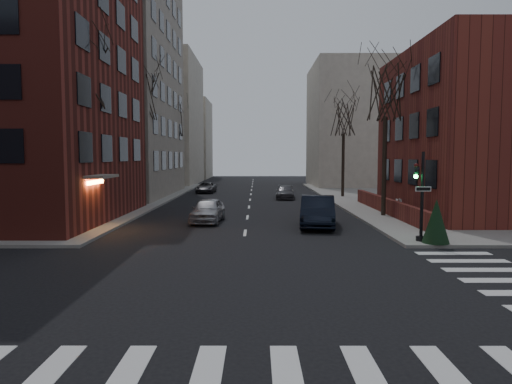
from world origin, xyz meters
TOP-DOWN VIEW (x-y plane):
  - ground at (0.00, 0.00)m, footprint 160.00×160.00m
  - building_left_tan at (-17.00, 34.00)m, footprint 18.00×18.00m
  - building_right_brick at (16.50, 19.00)m, footprint 12.00×14.00m
  - low_wall_right at (9.30, 19.00)m, footprint 0.35×16.00m
  - building_distant_la at (-15.00, 55.00)m, footprint 14.00×16.00m
  - building_distant_ra at (15.00, 50.00)m, footprint 14.00×14.00m
  - building_distant_lb at (-13.00, 72.00)m, footprint 10.00×12.00m
  - traffic_signal at (7.94, 8.99)m, footprint 0.76×0.44m
  - tree_left_a at (-8.80, 14.00)m, footprint 4.18×4.18m
  - tree_left_b at (-8.80, 26.00)m, footprint 4.40×4.40m
  - tree_left_c at (-8.80, 40.00)m, footprint 3.96×3.96m
  - tree_right_a at (8.80, 18.00)m, footprint 3.96×3.96m
  - tree_right_b at (8.80, 32.00)m, footprint 3.74×3.74m
  - streetlamp_near at (-8.20, 22.00)m, footprint 0.36×0.36m
  - streetlamp_far at (-8.20, 42.00)m, footprint 0.36×0.36m
  - parked_sedan at (4.03, 14.14)m, footprint 2.49×5.43m
  - car_lane_silver at (-2.34, 15.87)m, footprint 1.99×4.34m
  - car_lane_gray at (3.28, 31.10)m, footprint 2.01×4.31m
  - car_lane_far at (-4.90, 38.04)m, footprint 2.02×4.17m
  - sandwich_board at (9.94, 18.54)m, footprint 0.51×0.67m
  - evergreen_shrub at (8.47, 8.50)m, footprint 1.54×1.54m

SIDE VIEW (x-z plane):
  - ground at x=0.00m, z-range 0.00..0.00m
  - car_lane_far at x=-4.90m, z-range 0.00..1.14m
  - car_lane_gray at x=3.28m, z-range 0.00..1.22m
  - low_wall_right at x=9.30m, z-range 0.15..1.15m
  - sandwich_board at x=9.94m, z-range 0.15..1.17m
  - car_lane_silver at x=-2.34m, z-range 0.00..1.44m
  - parked_sedan at x=4.03m, z-range 0.00..1.72m
  - evergreen_shrub at x=8.47m, z-range 0.15..2.09m
  - traffic_signal at x=7.94m, z-range -0.09..3.91m
  - streetlamp_near at x=-8.20m, z-range 1.10..7.38m
  - streetlamp_far at x=-8.20m, z-range 1.10..7.38m
  - building_right_brick at x=16.50m, z-range 0.00..11.00m
  - building_distant_lb at x=-13.00m, z-range 0.00..14.00m
  - tree_right_b at x=8.80m, z-range 3.00..12.18m
  - building_distant_ra at x=15.00m, z-range 0.00..16.00m
  - tree_left_c at x=-8.80m, z-range 3.17..12.89m
  - tree_right_a at x=8.80m, z-range 3.17..12.89m
  - tree_left_a at x=-8.80m, z-range 3.34..13.60m
  - tree_left_b at x=-8.80m, z-range 3.51..14.31m
  - building_distant_la at x=-15.00m, z-range 0.00..18.00m
  - building_left_tan at x=-17.00m, z-range 0.00..28.00m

